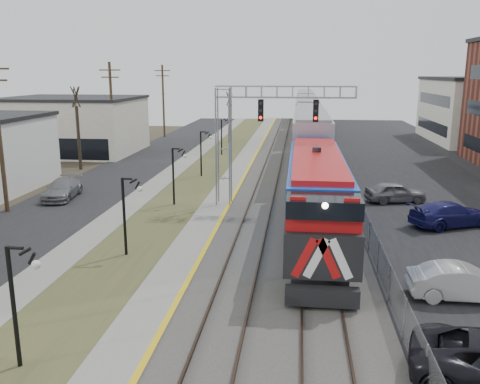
# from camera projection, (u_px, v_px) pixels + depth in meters

# --- Properties ---
(street_west) EXTENTS (7.00, 120.00, 0.04)m
(street_west) POSITION_uv_depth(u_px,v_px,m) (107.00, 181.00, 42.80)
(street_west) COLOR black
(street_west) RESTS_ON ground
(sidewalk) EXTENTS (2.00, 120.00, 0.08)m
(sidewalk) POSITION_uv_depth(u_px,v_px,m) (159.00, 182.00, 42.29)
(sidewalk) COLOR gray
(sidewalk) RESTS_ON ground
(grass_median) EXTENTS (4.00, 120.00, 0.06)m
(grass_median) POSITION_uv_depth(u_px,v_px,m) (195.00, 183.00, 41.95)
(grass_median) COLOR #454B28
(grass_median) RESTS_ON ground
(platform) EXTENTS (2.00, 120.00, 0.24)m
(platform) POSITION_uv_depth(u_px,v_px,m) (230.00, 183.00, 41.60)
(platform) COLOR gray
(platform) RESTS_ON ground
(ballast_bed) EXTENTS (8.00, 120.00, 0.20)m
(ballast_bed) POSITION_uv_depth(u_px,v_px,m) (292.00, 185.00, 41.04)
(ballast_bed) COLOR #595651
(ballast_bed) RESTS_ON ground
(parking_lot) EXTENTS (16.00, 120.00, 0.04)m
(parking_lot) POSITION_uv_depth(u_px,v_px,m) (445.00, 190.00, 39.72)
(parking_lot) COLOR black
(parking_lot) RESTS_ON ground
(platform_edge) EXTENTS (0.24, 120.00, 0.01)m
(platform_edge) POSITION_uv_depth(u_px,v_px,m) (241.00, 182.00, 41.47)
(platform_edge) COLOR gold
(platform_edge) RESTS_ON platform
(track_near) EXTENTS (1.58, 120.00, 0.15)m
(track_near) POSITION_uv_depth(u_px,v_px,m) (267.00, 182.00, 41.23)
(track_near) COLOR #2D2119
(track_near) RESTS_ON ballast_bed
(track_far) EXTENTS (1.58, 120.00, 0.15)m
(track_far) POSITION_uv_depth(u_px,v_px,m) (310.00, 183.00, 40.83)
(track_far) COLOR #2D2119
(track_far) RESTS_ON ballast_bed
(train) EXTENTS (3.00, 85.85, 5.33)m
(train) POSITION_uv_depth(u_px,v_px,m) (308.00, 123.00, 61.67)
(train) COLOR #1542B0
(train) RESTS_ON ground
(signal_gantry) EXTENTS (9.00, 1.07, 8.15)m
(signal_gantry) POSITION_uv_depth(u_px,v_px,m) (249.00, 125.00, 33.32)
(signal_gantry) COLOR gray
(signal_gantry) RESTS_ON ground
(lampposts) EXTENTS (0.14, 62.14, 4.00)m
(lampposts) POSITION_uv_depth(u_px,v_px,m) (126.00, 216.00, 25.34)
(lampposts) COLOR black
(lampposts) RESTS_ON ground
(fence) EXTENTS (0.04, 120.00, 1.60)m
(fence) POSITION_uv_depth(u_px,v_px,m) (345.00, 178.00, 40.41)
(fence) COLOR gray
(fence) RESTS_ON ground
(bare_trees) EXTENTS (12.30, 42.30, 5.95)m
(bare_trees) POSITION_uv_depth(u_px,v_px,m) (109.00, 143.00, 46.09)
(bare_trees) COLOR #382D23
(bare_trees) RESTS_ON ground
(car_lot_b) EXTENTS (4.29, 1.51, 1.41)m
(car_lot_b) POSITION_uv_depth(u_px,v_px,m) (463.00, 283.00, 20.41)
(car_lot_b) COLOR silver
(car_lot_b) RESTS_ON ground
(car_lot_d) EXTENTS (5.47, 3.97, 1.47)m
(car_lot_d) POSITION_uv_depth(u_px,v_px,m) (450.00, 215.00, 30.16)
(car_lot_d) COLOR navy
(car_lot_d) RESTS_ON ground
(car_lot_e) EXTENTS (4.45, 2.56, 1.42)m
(car_lot_e) POSITION_uv_depth(u_px,v_px,m) (395.00, 193.00, 35.76)
(car_lot_e) COLOR slate
(car_lot_e) RESTS_ON ground
(car_street_b) EXTENTS (2.51, 4.95, 1.38)m
(car_street_b) POSITION_uv_depth(u_px,v_px,m) (62.00, 189.00, 36.86)
(car_street_b) COLOR slate
(car_street_b) RESTS_ON ground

